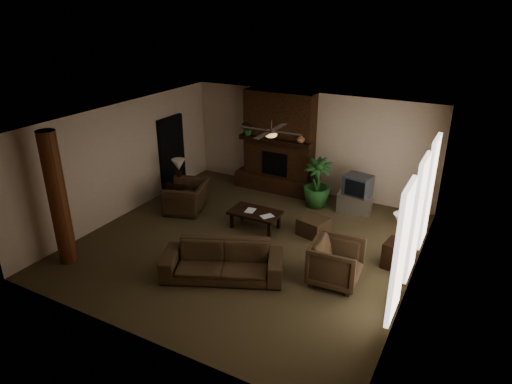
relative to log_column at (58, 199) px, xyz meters
The scene contains 23 objects.
room_shell 3.80m from the log_column, 39.13° to the left, with size 7.00×7.00×7.00m.
fireplace 6.02m from the log_column, 69.07° to the left, with size 2.40×0.70×2.80m.
windows 6.91m from the log_column, 22.11° to the left, with size 0.08×3.65×2.35m.
log_column is the anchor object (origin of this frame).
doorway 4.24m from the log_column, 96.65° to the left, with size 0.10×1.00×2.10m, color black.
ceiling_fan 4.45m from the log_column, 38.87° to the left, with size 1.35×1.35×0.37m.
sofa 3.45m from the log_column, 18.19° to the left, with size 2.34×0.68×0.91m, color #3F2D1B.
armchair_left 3.39m from the log_column, 77.19° to the left, with size 1.14×0.74×1.00m, color #3F2D1B.
armchair_right 5.58m from the log_column, 20.09° to the left, with size 0.92×0.86×0.95m, color #3F2D1B.
coffee_table 4.30m from the log_column, 48.84° to the left, with size 1.20×0.70×0.43m.
ottoman 5.52m from the log_column, 40.59° to the left, with size 0.60×0.60×0.40m, color #3F2D1B.
tv_stand 6.98m from the log_column, 48.45° to the left, with size 0.85×0.50×0.50m, color silver.
tv 6.90m from the log_column, 47.84° to the left, with size 0.73×0.63×0.52m.
floor_vase 6.52m from the log_column, 59.35° to the left, with size 0.34×0.34×0.77m.
floor_plant 6.23m from the log_column, 54.59° to the left, with size 0.73×1.30×0.73m, color #235020.
side_table_left 3.71m from the log_column, 86.43° to the left, with size 0.50×0.50×0.55m, color black.
lamp_left 3.58m from the log_column, 86.23° to the left, with size 0.38×0.38×0.65m.
side_table_right 6.89m from the log_column, 26.14° to the left, with size 0.50×0.50×0.55m, color black.
lamp_right 6.80m from the log_column, 25.95° to the left, with size 0.36×0.36×0.65m.
mantel_plant 5.50m from the log_column, 75.75° to the left, with size 0.38×0.42×0.33m, color #235020.
mantel_vase 6.10m from the log_column, 61.27° to the left, with size 0.22×0.23×0.22m, color #9A633D.
book_a 4.07m from the log_column, 50.65° to the left, with size 0.22×0.03×0.29m, color #999999.
book_b 4.40m from the log_column, 45.40° to the left, with size 0.21×0.02×0.29m, color #999999.
Camera 1 is at (4.35, -7.70, 5.02)m, focal length 31.56 mm.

